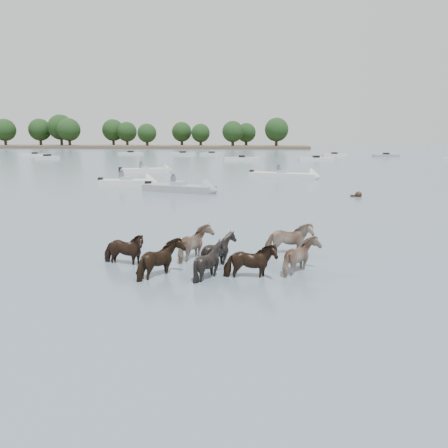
# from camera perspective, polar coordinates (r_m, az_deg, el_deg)

# --- Properties ---
(ground) EXTENTS (400.00, 400.00, 0.00)m
(ground) POSITION_cam_1_polar(r_m,az_deg,el_deg) (11.06, 0.41, -8.57)
(ground) COLOR slate
(ground) RESTS_ON ground
(shoreline) EXTENTS (160.00, 30.00, 1.00)m
(shoreline) POSITION_cam_1_polar(r_m,az_deg,el_deg) (175.50, -16.71, 9.49)
(shoreline) COLOR #4C4233
(shoreline) RESTS_ON ground
(pony_herd) EXTENTS (6.54, 4.06, 1.28)m
(pony_herd) POSITION_cam_1_polar(r_m,az_deg,el_deg) (12.88, -0.54, -3.98)
(pony_herd) COLOR black
(pony_herd) RESTS_ON ground
(swimming_pony) EXTENTS (0.72, 0.44, 0.44)m
(swimming_pony) POSITION_cam_1_polar(r_m,az_deg,el_deg) (29.78, 16.76, 3.57)
(swimming_pony) COLOR black
(swimming_pony) RESTS_ON ground
(motorboat_a) EXTENTS (4.83, 2.12, 1.92)m
(motorboat_a) POSITION_cam_1_polar(r_m,az_deg,el_deg) (35.75, -11.23, 5.20)
(motorboat_a) COLOR silver
(motorboat_a) RESTS_ON ground
(motorboat_b) EXTENTS (5.78, 3.12, 1.92)m
(motorboat_b) POSITION_cam_1_polar(r_m,az_deg,el_deg) (30.90, -4.54, 4.49)
(motorboat_b) COLOR gray
(motorboat_b) RESTS_ON ground
(motorboat_c) EXTENTS (6.93, 3.69, 1.92)m
(motorboat_c) POSITION_cam_1_polar(r_m,az_deg,el_deg) (42.18, 8.62, 6.13)
(motorboat_c) COLOR silver
(motorboat_c) RESTS_ON ground
(motorboat_f) EXTENTS (5.78, 3.76, 1.92)m
(motorboat_f) POSITION_cam_1_polar(r_m,az_deg,el_deg) (49.21, -9.22, 6.79)
(motorboat_f) COLOR silver
(motorboat_f) RESTS_ON ground
(distant_flotilla) EXTENTS (103.30, 25.11, 0.93)m
(distant_flotilla) POSITION_cam_1_polar(r_m,az_deg,el_deg) (86.07, 6.49, 8.62)
(distant_flotilla) COLOR silver
(distant_flotilla) RESTS_ON ground
(treeline) EXTENTS (146.34, 20.10, 12.35)m
(treeline) POSITION_cam_1_polar(r_m,az_deg,el_deg) (178.23, -18.78, 11.31)
(treeline) COLOR #382619
(treeline) RESTS_ON ground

